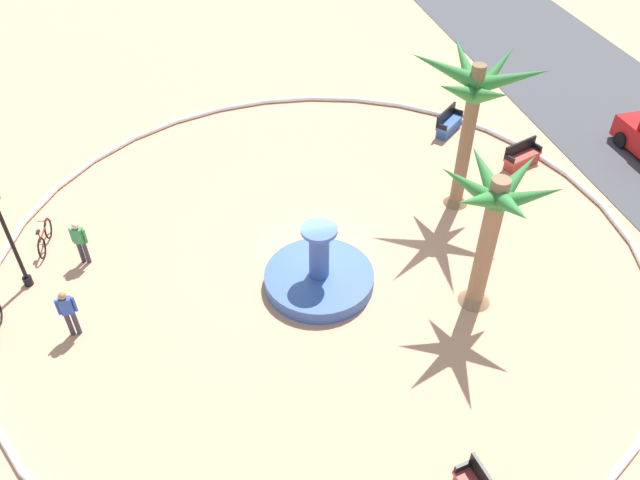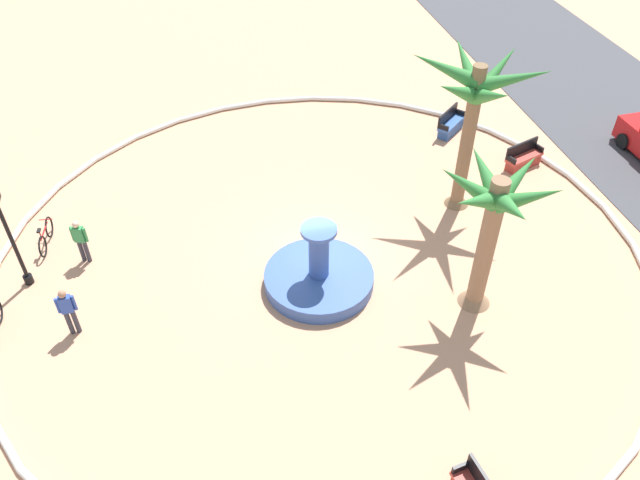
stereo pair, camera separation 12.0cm
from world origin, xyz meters
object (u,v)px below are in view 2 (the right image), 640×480
Objects in this scene: bicycle_red_frame at (46,236)px; person_cyclist_photo at (80,239)px; palm_tree_near_fountain at (493,216)px; palm_tree_by_curb at (474,100)px; lamppost at (6,227)px; fountain at (319,277)px; bench_north at (450,125)px; person_cyclist_helmet at (68,310)px; bench_east at (523,159)px.

bicycle_red_frame is 1.77m from person_cyclist_photo.
person_cyclist_photo is (-4.61, -11.45, -2.42)m from palm_tree_near_fountain.
palm_tree_by_curb is 14.71m from lamppost.
fountain is 9.22m from bicycle_red_frame.
bench_north is 15.23m from person_cyclist_photo.
person_cyclist_helmet is 3.07m from person_cyclist_photo.
lamppost is at bearing -87.27° from palm_tree_by_curb.
bench_east is 16.35m from person_cyclist_photo.
bench_east is 1.09× the size of bench_north.
person_cyclist_photo reaches higher than bench_east.
bicycle_red_frame is at bearing -114.93° from fountain.
person_cyclist_helmet reaches higher than bench_east.
bench_east is 0.44× the size of lamppost.
palm_tree_by_curb reaches higher than person_cyclist_photo.
person_cyclist_photo is at bearing -111.94° from palm_tree_near_fountain.
fountain reaches higher than bench_north.
lamppost is at bearing -82.74° from bench_east.
fountain is 7.50m from palm_tree_by_curb.
palm_tree_near_fountain reaches higher than bench_north.
bench_east is 17.12m from person_cyclist_helmet.
palm_tree_by_curb is at bearing -64.86° from bench_east.
palm_tree_near_fountain is at bearing 82.43° from person_cyclist_helmet.
palm_tree_near_fountain is at bearing -18.12° from bench_north.
person_cyclist_photo is at bearing -84.17° from bench_east.
bench_north is 0.92× the size of person_cyclist_helmet.
palm_tree_by_curb reaches higher than palm_tree_near_fountain.
bench_north is at bearing -149.61° from bench_east.
palm_tree_by_curb is at bearing 163.21° from palm_tree_near_fountain.
bench_east is at bearing 95.83° from person_cyclist_photo.
fountain reaches higher than person_cyclist_helmet.
palm_tree_by_curb reaches higher than bench_east.
palm_tree_near_fountain is 13.79m from lamppost.
fountain is 2.03× the size of bench_east.
bench_north is 16.60m from person_cyclist_helmet.
lamppost is 3.16m from person_cyclist_helmet.
person_cyclist_helmet is at bearing -62.20° from bench_north.
fountain is 5.61m from palm_tree_near_fountain.
person_cyclist_helmet is (-1.55, -11.64, -2.40)m from palm_tree_near_fountain.
palm_tree_near_fountain is 2.85× the size of bench_east.
fountain is 2.07× the size of person_cyclist_photo.
palm_tree_by_curb reaches higher than bench_north.
palm_tree_near_fountain reaches higher than person_cyclist_photo.
person_cyclist_photo is (-3.06, 0.19, -0.02)m from person_cyclist_helmet.
palm_tree_near_fountain is 2.79× the size of bicycle_red_frame.
person_cyclist_helmet is (3.13, -13.05, -3.21)m from palm_tree_by_curb.
palm_tree_near_fountain is 2.92× the size of person_cyclist_photo.
bench_north is 16.17m from bicycle_red_frame.
palm_tree_by_curb is 13.26m from person_cyclist_photo.
palm_tree_by_curb is (-4.68, 1.41, 0.81)m from palm_tree_near_fountain.
fountain reaches higher than bench_east.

